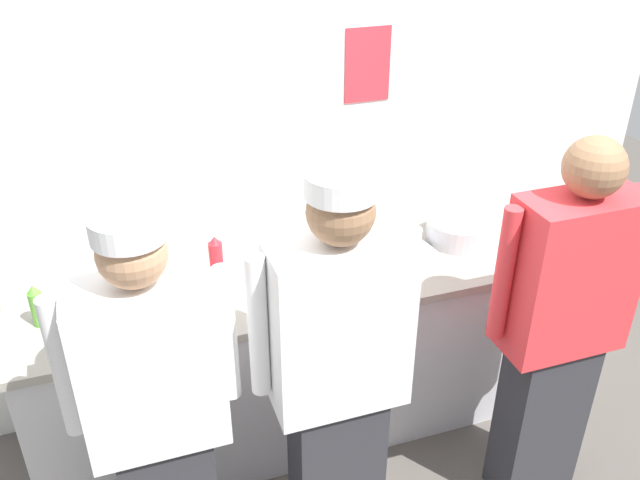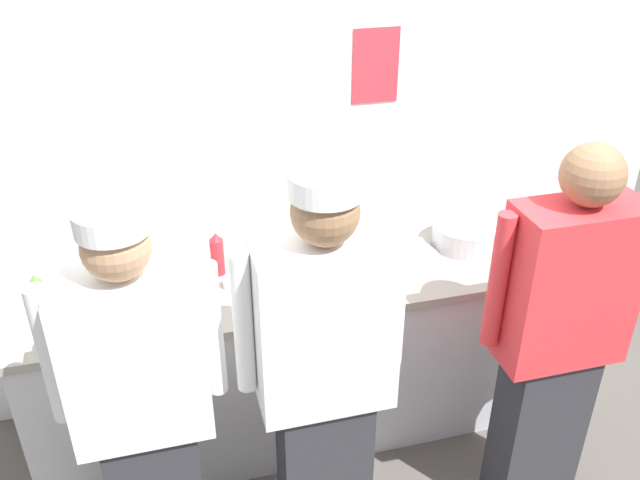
% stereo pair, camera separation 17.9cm
% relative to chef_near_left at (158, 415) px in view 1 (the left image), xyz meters
% --- Properties ---
extents(ground_plane, '(9.00, 9.00, 0.00)m').
position_rel_chef_near_left_xyz_m(ground_plane, '(0.76, 0.32, -0.90)').
color(ground_plane, '#514C47').
extents(wall_back, '(4.12, 0.11, 2.72)m').
position_rel_chef_near_left_xyz_m(wall_back, '(0.76, 1.13, 0.46)').
color(wall_back, silver).
rests_on(wall_back, ground).
extents(prep_counter, '(2.63, 0.66, 0.90)m').
position_rel_chef_near_left_xyz_m(prep_counter, '(0.76, 0.67, -0.44)').
color(prep_counter, silver).
rests_on(prep_counter, ground).
extents(chef_near_left, '(0.61, 0.24, 1.68)m').
position_rel_chef_near_left_xyz_m(chef_near_left, '(0.00, 0.00, 0.00)').
color(chef_near_left, '#2D2D33').
rests_on(chef_near_left, ground).
extents(chef_center, '(0.62, 0.24, 1.74)m').
position_rel_chef_near_left_xyz_m(chef_center, '(0.65, -0.05, 0.04)').
color(chef_center, '#2D2D33').
rests_on(chef_center, ground).
extents(chef_far_right, '(0.63, 0.24, 1.74)m').
position_rel_chef_near_left_xyz_m(chef_far_right, '(1.60, -0.05, 0.02)').
color(chef_far_right, '#2D2D33').
rests_on(chef_far_right, ground).
extents(plate_stack_front, '(0.24, 0.24, 0.08)m').
position_rel_chef_near_left_xyz_m(plate_stack_front, '(-0.05, 0.64, 0.05)').
color(plate_stack_front, white).
rests_on(plate_stack_front, prep_counter).
extents(plate_stack_rear, '(0.19, 0.19, 0.07)m').
position_rel_chef_near_left_xyz_m(plate_stack_rear, '(0.75, 0.67, 0.04)').
color(plate_stack_rear, white).
rests_on(plate_stack_rear, prep_counter).
extents(mixing_bowl_steel, '(0.32, 0.32, 0.12)m').
position_rel_chef_near_left_xyz_m(mixing_bowl_steel, '(1.58, 0.74, 0.07)').
color(mixing_bowl_steel, '#B7BABF').
rests_on(mixing_bowl_steel, prep_counter).
extents(sheet_tray, '(0.53, 0.33, 0.02)m').
position_rel_chef_near_left_xyz_m(sheet_tray, '(1.15, 0.66, 0.02)').
color(sheet_tray, '#B7BABF').
rests_on(sheet_tray, prep_counter).
extents(squeeze_bottle_primary, '(0.05, 0.05, 0.18)m').
position_rel_chef_near_left_xyz_m(squeeze_bottle_primary, '(1.90, 0.50, 0.09)').
color(squeeze_bottle_primary, orange).
rests_on(squeeze_bottle_primary, prep_counter).
extents(squeeze_bottle_secondary, '(0.06, 0.06, 0.19)m').
position_rel_chef_near_left_xyz_m(squeeze_bottle_secondary, '(-0.39, 0.67, 0.10)').
color(squeeze_bottle_secondary, '#56A333').
rests_on(squeeze_bottle_secondary, prep_counter).
extents(squeeze_bottle_spare, '(0.06, 0.06, 0.21)m').
position_rel_chef_near_left_xyz_m(squeeze_bottle_spare, '(0.37, 0.79, 0.11)').
color(squeeze_bottle_spare, red).
rests_on(squeeze_bottle_spare, prep_counter).
extents(ramekin_yellow_sauce, '(0.09, 0.09, 0.04)m').
position_rel_chef_near_left_xyz_m(ramekin_yellow_sauce, '(0.56, 0.72, 0.03)').
color(ramekin_yellow_sauce, white).
rests_on(ramekin_yellow_sauce, prep_counter).
extents(ramekin_red_sauce, '(0.09, 0.09, 0.04)m').
position_rel_chef_near_left_xyz_m(ramekin_red_sauce, '(0.20, 0.71, 0.03)').
color(ramekin_red_sauce, white).
rests_on(ramekin_red_sauce, prep_counter).
extents(ramekin_green_sauce, '(0.08, 0.08, 0.04)m').
position_rel_chef_near_left_xyz_m(ramekin_green_sauce, '(1.76, 0.49, 0.03)').
color(ramekin_green_sauce, white).
rests_on(ramekin_green_sauce, prep_counter).
extents(ramekin_orange_sauce, '(0.09, 0.09, 0.04)m').
position_rel_chef_near_left_xyz_m(ramekin_orange_sauce, '(0.41, 0.66, 0.03)').
color(ramekin_orange_sauce, white).
rests_on(ramekin_orange_sauce, prep_counter).
extents(deli_cup, '(0.09, 0.09, 0.09)m').
position_rel_chef_near_left_xyz_m(deli_cup, '(-0.26, 0.55, 0.05)').
color(deli_cup, white).
rests_on(deli_cup, prep_counter).
extents(chefs_knife, '(0.28, 0.03, 0.02)m').
position_rel_chef_near_left_xyz_m(chefs_knife, '(-0.03, 0.55, 0.01)').
color(chefs_knife, '#B7BABF').
rests_on(chefs_knife, prep_counter).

